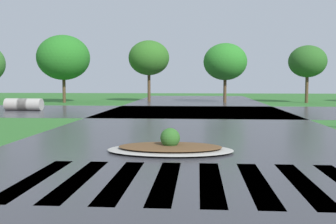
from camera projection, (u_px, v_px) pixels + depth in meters
The scene contains 6 objects.
asphalt_roadway at pixel (192, 147), 12.19m from camera, with size 11.70×80.00×0.01m, color #35353A.
asphalt_cross_road at pixel (195, 111), 26.25m from camera, with size 90.00×10.53×0.01m, color #35353A.
crosswalk_stripes at pixel (188, 181), 8.12m from camera, with size 6.75×3.56×0.01m.
median_island at pixel (170, 147), 11.43m from camera, with size 3.58×2.09×0.68m.
drainage_pipe_stack at pixel (24, 104), 26.97m from camera, with size 2.52×0.94×0.81m.
background_treeline at pixel (129, 60), 36.61m from camera, with size 41.98×6.54×6.02m.
Camera 1 is at (0.19, -2.09, 2.03)m, focal length 43.25 mm.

